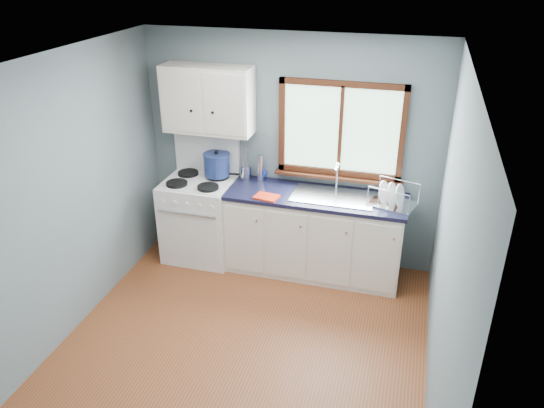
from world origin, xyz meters
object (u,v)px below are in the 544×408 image
(thermos, at_px, (260,168))
(dish_rack, at_px, (392,199))
(skillet, at_px, (217,173))
(base_cabinets, at_px, (314,238))
(sink, at_px, (333,202))
(utensil_crock, at_px, (246,172))
(gas_range, at_px, (201,216))
(stockpot, at_px, (217,164))

(thermos, xyz_separation_m, dish_rack, (1.43, -0.20, -0.09))
(skillet, distance_m, dish_rack, 1.92)
(base_cabinets, height_order, thermos, thermos)
(sink, bearing_deg, utensil_crock, 168.91)
(gas_range, xyz_separation_m, dish_rack, (2.08, -0.00, 0.49))
(base_cabinets, relative_size, utensil_crock, 4.88)
(base_cabinets, distance_m, utensil_crock, 1.03)
(stockpot, bearing_deg, gas_range, -138.09)
(thermos, height_order, dish_rack, thermos)
(thermos, bearing_deg, stockpot, -173.78)
(utensil_crock, bearing_deg, sink, -11.09)
(skillet, xyz_separation_m, thermos, (0.48, 0.06, 0.09))
(gas_range, relative_size, sink, 1.62)
(base_cabinets, xyz_separation_m, sink, (0.18, -0.00, 0.45))
(base_cabinets, bearing_deg, dish_rack, -1.40)
(base_cabinets, distance_m, dish_rack, 0.96)
(skillet, bearing_deg, stockpot, 100.36)
(gas_range, bearing_deg, dish_rack, -0.01)
(thermos, distance_m, dish_rack, 1.45)
(dish_rack, bearing_deg, thermos, -172.00)
(stockpot, height_order, dish_rack, stockpot)
(base_cabinets, relative_size, thermos, 6.14)
(sink, height_order, skillet, sink)
(utensil_crock, bearing_deg, skillet, -167.19)
(skillet, bearing_deg, gas_range, -145.23)
(sink, distance_m, stockpot, 1.34)
(gas_range, xyz_separation_m, utensil_crock, (0.48, 0.22, 0.50))
(sink, height_order, thermos, thermos)
(gas_range, bearing_deg, utensil_crock, 24.22)
(base_cabinets, bearing_deg, thermos, 164.35)
(stockpot, relative_size, utensil_crock, 0.95)
(base_cabinets, relative_size, skillet, 4.73)
(sink, xyz_separation_m, utensil_crock, (-1.01, 0.20, 0.14))
(stockpot, xyz_separation_m, thermos, (0.48, 0.05, -0.02))
(base_cabinets, distance_m, thermos, 0.95)
(base_cabinets, distance_m, sink, 0.48)
(sink, xyz_separation_m, skillet, (-1.32, 0.13, 0.13))
(utensil_crock, bearing_deg, gas_range, -155.78)
(base_cabinets, distance_m, stockpot, 1.33)
(gas_range, distance_m, skillet, 0.54)
(thermos, bearing_deg, sink, -12.42)
(utensil_crock, xyz_separation_m, thermos, (0.17, -0.01, 0.07))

